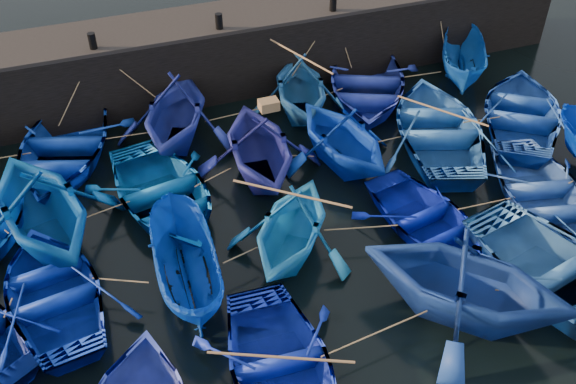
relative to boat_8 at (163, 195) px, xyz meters
name	(u,v)px	position (x,y,z in m)	size (l,w,h in m)	color
ground	(334,293)	(3.19, -4.49, -0.52)	(120.00, 120.00, 0.00)	black
quay_wall	(215,54)	(3.19, 6.01, 0.73)	(26.00, 2.50, 2.50)	black
quay_top	(212,19)	(3.19, 6.01, 2.04)	(26.00, 2.50, 0.12)	black
bollard_1	(92,41)	(-0.81, 5.11, 2.35)	(0.24, 0.24, 0.50)	black
bollard_2	(219,21)	(3.19, 5.11, 2.35)	(0.24, 0.24, 0.50)	black
bollard_3	(333,3)	(7.19, 5.11, 2.35)	(0.24, 0.24, 0.50)	black
boat_1	(62,147)	(-2.38, 3.24, 0.04)	(3.86, 5.39, 1.12)	#0C33A7
boat_2	(175,111)	(1.10, 3.09, 0.62)	(3.75, 4.35, 2.29)	navy
boat_3	(300,87)	(5.28, 3.23, 0.55)	(3.50, 4.06, 2.14)	#1F5D93
boat_4	(366,83)	(7.82, 3.44, 0.05)	(3.95, 5.51, 1.14)	navy
boat_5	(464,61)	(11.58, 3.28, 0.28)	(1.55, 4.12, 1.59)	#0C4897
boat_7	(40,205)	(-3.07, -0.27, 0.76)	(4.21, 4.88, 2.57)	#064C9C
boat_8	(163,195)	(0.00, 0.00, 0.00)	(3.59, 5.02, 1.04)	#07559D
boat_9	(260,145)	(2.97, 0.46, 0.62)	(3.74, 4.34, 2.28)	navy
boat_10	(343,136)	(5.44, 0.16, 0.55)	(3.52, 4.08, 2.15)	#0834BA
boat_11	(439,127)	(8.76, 0.19, 0.06)	(4.00, 5.59, 1.16)	#2159A7
boat_12	(523,112)	(11.82, 0.06, 0.02)	(3.75, 5.24, 1.09)	#1A4497
boat_14	(54,290)	(-3.10, -2.50, -0.05)	(3.26, 4.55, 0.94)	#0827A2
boat_15	(185,266)	(-0.08, -3.11, 0.25)	(1.50, 3.98, 1.54)	#03359B
boat_16	(291,226)	(2.68, -2.88, 0.48)	(3.27, 3.80, 2.00)	blue
boat_17	(428,221)	(6.34, -3.37, -0.09)	(2.98, 4.17, 0.86)	#041395
boat_18	(542,192)	(9.86, -3.48, -0.04)	(3.35, 4.68, 0.97)	blue
boat_22	(281,372)	(1.11, -6.44, -0.05)	(3.24, 4.53, 0.94)	#0E24BD
boat_23	(467,279)	(5.62, -6.13, 0.73)	(4.11, 4.77, 2.51)	navy
boat_24	(571,281)	(8.32, -6.54, 0.06)	(4.03, 5.64, 1.17)	#2B63AB
wooden_crate	(269,105)	(3.27, 0.46, 1.90)	(0.53, 0.39, 0.28)	brown
mooring_ropes	(266,152)	(3.14, 0.44, 0.37)	(17.70, 11.76, 2.10)	tan
loose_oars	(335,160)	(4.46, -1.47, 1.07)	(9.90, 11.76, 1.26)	#99724C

